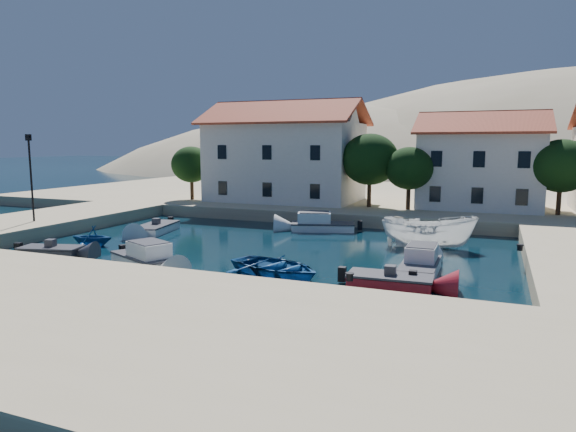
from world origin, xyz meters
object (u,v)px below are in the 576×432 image
object	(u,v)px
cabin_cruiser_south	(144,257)
boat_east	(428,248)
building_mid	(481,159)
rowboat_south	(275,274)
lamppost	(31,169)
cabin_cruiser_east	(420,265)
building_left	(286,150)

from	to	relation	value
cabin_cruiser_south	boat_east	world-z (taller)	cabin_cruiser_south
building_mid	cabin_cruiser_south	size ratio (longest dim) A/B	2.23
rowboat_south	boat_east	world-z (taller)	boat_east
lamppost	building_mid	bearing A→B (deg)	35.45
building_mid	boat_east	bearing A→B (deg)	-99.15
rowboat_south	boat_east	distance (m)	11.62
boat_east	lamppost	bearing A→B (deg)	95.61
rowboat_south	cabin_cruiser_east	distance (m)	7.32
building_left	cabin_cruiser_east	bearing A→B (deg)	-52.84
lamppost	boat_east	xyz separation A→B (m)	(27.07, 5.90, -4.75)
building_left	boat_east	distance (m)	21.83
building_left	cabin_cruiser_south	xyz separation A→B (m)	(1.94, -24.91, -5.46)
lamppost	cabin_cruiser_east	world-z (taller)	lamppost
building_mid	boat_east	xyz separation A→B (m)	(-2.43, -15.10, -5.22)
building_left	rowboat_south	distance (m)	26.25
rowboat_south	cabin_cruiser_south	bearing A→B (deg)	116.53
building_left	lamppost	xyz separation A→B (m)	(-11.50, -20.00, -1.18)
rowboat_south	cabin_cruiser_east	world-z (taller)	cabin_cruiser_east
rowboat_south	cabin_cruiser_east	size ratio (longest dim) A/B	1.18
building_left	boat_east	bearing A→B (deg)	-42.18
cabin_cruiser_south	rowboat_south	xyz separation A→B (m)	(7.28, 1.06, -0.48)
lamppost	boat_east	world-z (taller)	lamppost
lamppost	cabin_cruiser_south	world-z (taller)	lamppost
building_left	boat_east	world-z (taller)	building_left
building_mid	cabin_cruiser_south	xyz separation A→B (m)	(-16.06, -25.91, -4.75)
lamppost	cabin_cruiser_south	xyz separation A→B (m)	(13.44, -4.91, -4.28)
cabin_cruiser_east	rowboat_south	bearing A→B (deg)	111.34
lamppost	rowboat_south	distance (m)	21.61
lamppost	boat_east	size ratio (longest dim) A/B	1.06
rowboat_south	building_left	bearing A→B (deg)	39.40
building_mid	building_left	bearing A→B (deg)	-176.82
cabin_cruiser_south	boat_east	bearing A→B (deg)	63.43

